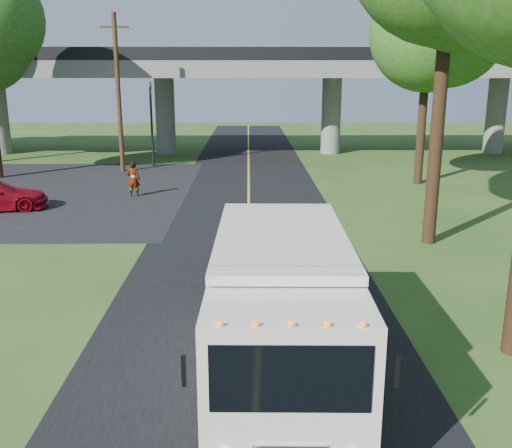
{
  "coord_description": "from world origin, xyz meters",
  "views": [
    {
      "loc": [
        -0.01,
        -9.8,
        5.63
      ],
      "look_at": [
        0.2,
        5.51,
        1.6
      ],
      "focal_mm": 40.0,
      "sensor_mm": 36.0,
      "label": 1
    }
  ],
  "objects_px": {
    "traffic_signal": "(151,115)",
    "pedestrian": "(133,179)",
    "utility_pole": "(118,93)",
    "tree_right_far": "(435,18)",
    "step_van": "(282,308)"
  },
  "relations": [
    {
      "from": "traffic_signal",
      "to": "step_van",
      "type": "bearing_deg",
      "value": -75.87
    },
    {
      "from": "utility_pole",
      "to": "step_van",
      "type": "relative_size",
      "value": 1.35
    },
    {
      "from": "step_van",
      "to": "pedestrian",
      "type": "relative_size",
      "value": 3.99
    },
    {
      "from": "utility_pole",
      "to": "traffic_signal",
      "type": "bearing_deg",
      "value": 53.13
    },
    {
      "from": "traffic_signal",
      "to": "pedestrian",
      "type": "xyz_separation_m",
      "value": [
        0.55,
        -9.17,
        -2.36
      ]
    },
    {
      "from": "tree_right_far",
      "to": "pedestrian",
      "type": "height_order",
      "value": "tree_right_far"
    },
    {
      "from": "utility_pole",
      "to": "step_van",
      "type": "xyz_separation_m",
      "value": [
        8.09,
        -24.17,
        -3.08
      ]
    },
    {
      "from": "utility_pole",
      "to": "tree_right_far",
      "type": "height_order",
      "value": "tree_right_far"
    },
    {
      "from": "utility_pole",
      "to": "step_van",
      "type": "distance_m",
      "value": 25.68
    },
    {
      "from": "step_van",
      "to": "traffic_signal",
      "type": "bearing_deg",
      "value": 105.39
    },
    {
      "from": "utility_pole",
      "to": "tree_right_far",
      "type": "distance_m",
      "value": 17.61
    },
    {
      "from": "traffic_signal",
      "to": "utility_pole",
      "type": "relative_size",
      "value": 0.58
    },
    {
      "from": "pedestrian",
      "to": "utility_pole",
      "type": "bearing_deg",
      "value": -76.57
    },
    {
      "from": "utility_pole",
      "to": "pedestrian",
      "type": "distance_m",
      "value": 8.35
    },
    {
      "from": "traffic_signal",
      "to": "tree_right_far",
      "type": "relative_size",
      "value": 0.47
    }
  ]
}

